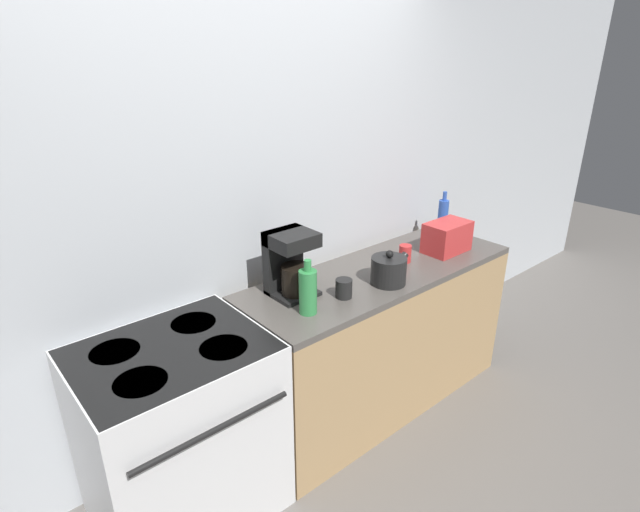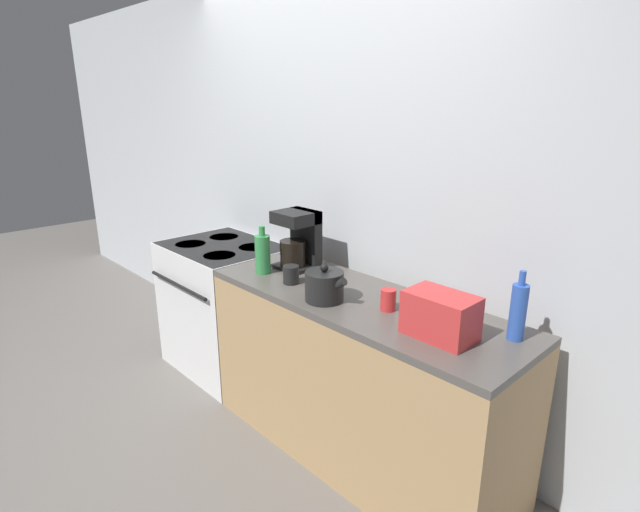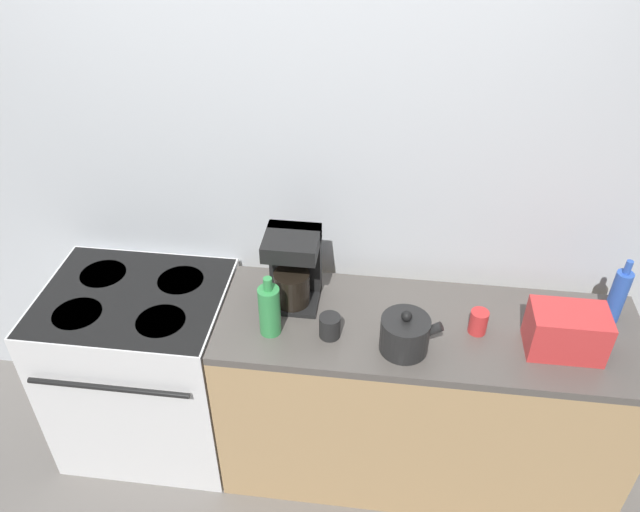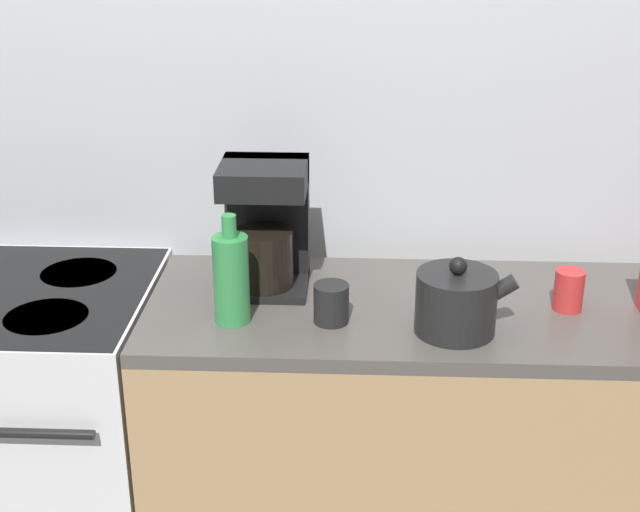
# 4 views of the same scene
# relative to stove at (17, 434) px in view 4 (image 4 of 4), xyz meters

# --- Properties ---
(wall_back) EXTENTS (8.00, 0.05, 2.60)m
(wall_back) POSITION_rel_stove_xyz_m (0.66, 0.37, 0.84)
(wall_back) COLOR silver
(wall_back) RESTS_ON ground_plane
(stove) EXTENTS (0.80, 0.67, 0.89)m
(stove) POSITION_rel_stove_xyz_m (0.00, 0.00, 0.00)
(stove) COLOR silver
(stove) RESTS_ON ground_plane
(counter_block) EXTENTS (1.72, 0.58, 0.89)m
(counter_block) POSITION_rel_stove_xyz_m (1.27, -0.03, -0.01)
(counter_block) COLOR tan
(counter_block) RESTS_ON ground_plane
(kettle) EXTENTS (0.24, 0.19, 0.19)m
(kettle) POSITION_rel_stove_xyz_m (1.17, -0.17, 0.51)
(kettle) COLOR black
(kettle) RESTS_ON counter_block
(coffee_maker) EXTENTS (0.22, 0.21, 0.33)m
(coffee_maker) POSITION_rel_stove_xyz_m (0.70, 0.08, 0.61)
(coffee_maker) COLOR black
(coffee_maker) RESTS_ON counter_block
(bottle_green) EXTENTS (0.09, 0.09, 0.27)m
(bottle_green) POSITION_rel_stove_xyz_m (0.64, -0.14, 0.55)
(bottle_green) COLOR #338C47
(bottle_green) RESTS_ON counter_block
(cup_red) EXTENTS (0.07, 0.07, 0.10)m
(cup_red) POSITION_rel_stove_xyz_m (1.45, -0.03, 0.49)
(cup_red) COLOR red
(cup_red) RESTS_ON counter_block
(cup_black) EXTENTS (0.08, 0.08, 0.10)m
(cup_black) POSITION_rel_stove_xyz_m (0.87, -0.13, 0.48)
(cup_black) COLOR black
(cup_black) RESTS_ON counter_block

